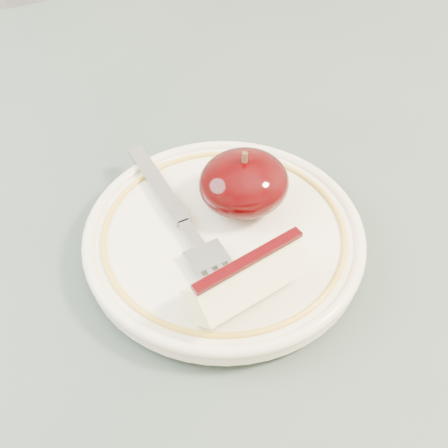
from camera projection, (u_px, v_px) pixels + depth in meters
name	position (u px, v px, depth m)	size (l,w,h in m)	color
table	(251.00, 345.00, 0.50)	(0.90, 0.90, 0.75)	brown
plate	(224.00, 237.00, 0.44)	(0.20, 0.20, 0.02)	beige
apple_half	(244.00, 183.00, 0.45)	(0.07, 0.06, 0.05)	black
apple_wedge	(248.00, 278.00, 0.39)	(0.09, 0.05, 0.04)	#F8ECB7
fork	(184.00, 224.00, 0.44)	(0.03, 0.17, 0.00)	#979A9F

